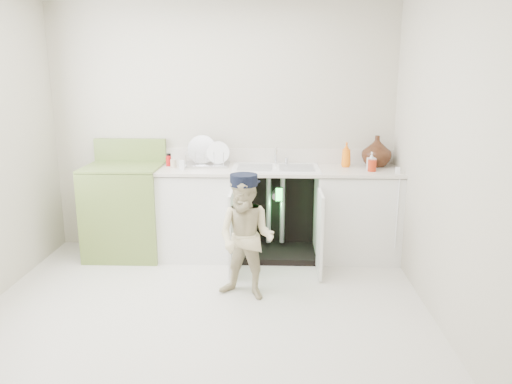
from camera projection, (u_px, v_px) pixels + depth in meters
ground at (206, 308)px, 3.95m from camera, size 3.50×3.50×0.00m
room_shell at (202, 152)px, 3.65m from camera, size 6.00×5.50×1.26m
counter_run at (278, 210)px, 4.99m from camera, size 2.44×1.02×1.21m
avocado_stove at (126, 209)px, 5.02m from camera, size 0.74×0.65×1.15m
repair_worker at (246, 237)px, 4.03m from camera, size 0.60×0.91×1.03m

